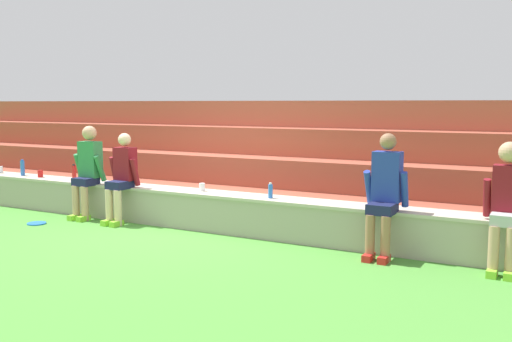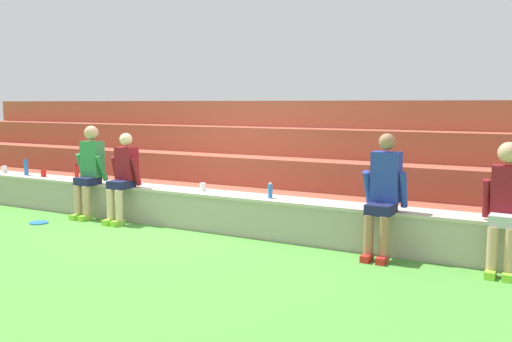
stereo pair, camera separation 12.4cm
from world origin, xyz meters
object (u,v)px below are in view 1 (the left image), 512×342
(water_bottle_mid_left, at_px, (23,168))
(plastic_cup_middle, at_px, (40,174))
(water_bottle_mid_right, at_px, (270,191))
(plastic_cup_left_end, at_px, (202,187))
(person_left_of_center, at_px, (121,176))
(person_center, at_px, (384,192))
(frisbee, at_px, (37,223))
(person_far_left, at_px, (87,169))
(plastic_cup_right_end, at_px, (0,170))
(water_bottle_center_gap, at_px, (74,173))
(person_right_of_center, at_px, (506,202))

(water_bottle_mid_left, relative_size, plastic_cup_middle, 2.32)
(water_bottle_mid_right, height_order, plastic_cup_left_end, water_bottle_mid_right)
(person_left_of_center, xyz_separation_m, plastic_cup_left_end, (1.23, 0.31, -0.12))
(water_bottle_mid_left, relative_size, plastic_cup_left_end, 2.46)
(person_center, bearing_deg, plastic_cup_middle, 177.78)
(frisbee, bearing_deg, water_bottle_mid_left, 146.44)
(person_far_left, relative_size, plastic_cup_middle, 11.91)
(plastic_cup_middle, relative_size, plastic_cup_right_end, 1.02)
(plastic_cup_middle, bearing_deg, frisbee, -43.81)
(person_far_left, bearing_deg, water_bottle_mid_right, 3.96)
(water_bottle_mid_right, bearing_deg, frisbee, -165.05)
(person_center, bearing_deg, water_bottle_mid_left, 177.88)
(water_bottle_center_gap, xyz_separation_m, plastic_cup_left_end, (2.50, 0.04, -0.07))
(person_far_left, bearing_deg, water_bottle_center_gap, 155.86)
(frisbee, bearing_deg, plastic_cup_middle, 136.19)
(water_bottle_mid_left, distance_m, plastic_cup_middle, 0.46)
(water_bottle_mid_right, bearing_deg, plastic_cup_middle, 179.67)
(person_right_of_center, relative_size, plastic_cup_right_end, 11.69)
(plastic_cup_middle, bearing_deg, person_left_of_center, -7.31)
(person_right_of_center, distance_m, frisbee, 6.43)
(person_far_left, height_order, person_right_of_center, person_far_left)
(person_left_of_center, height_order, plastic_cup_middle, person_left_of_center)
(plastic_cup_right_end, bearing_deg, water_bottle_center_gap, -1.82)
(person_center, distance_m, water_bottle_mid_right, 1.61)
(water_bottle_mid_right, relative_size, plastic_cup_right_end, 1.75)
(person_right_of_center, relative_size, plastic_cup_left_end, 12.14)
(person_left_of_center, xyz_separation_m, plastic_cup_right_end, (-3.18, 0.33, -0.12))
(water_bottle_mid_right, height_order, plastic_cup_middle, water_bottle_mid_right)
(plastic_cup_left_end, bearing_deg, person_right_of_center, -3.84)
(plastic_cup_middle, bearing_deg, person_right_of_center, -1.73)
(person_center, height_order, plastic_cup_middle, person_center)
(person_center, relative_size, frisbee, 5.27)
(person_center, relative_size, plastic_cup_right_end, 12.16)
(person_far_left, height_order, frisbee, person_far_left)
(water_bottle_mid_right, height_order, water_bottle_mid_left, water_bottle_mid_left)
(water_bottle_center_gap, height_order, frisbee, water_bottle_center_gap)
(person_left_of_center, bearing_deg, plastic_cup_middle, 172.69)
(person_left_of_center, distance_m, frisbee, 1.45)
(water_bottle_mid_left, distance_m, water_bottle_center_gap, 1.24)
(water_bottle_mid_right, distance_m, plastic_cup_left_end, 1.15)
(plastic_cup_left_end, relative_size, frisbee, 0.42)
(person_right_of_center, bearing_deg, person_far_left, -179.83)
(plastic_cup_right_end, relative_size, frisbee, 0.43)
(person_left_of_center, bearing_deg, person_far_left, 178.02)
(person_center, height_order, plastic_cup_right_end, person_center)
(person_left_of_center, bearing_deg, plastic_cup_left_end, 14.28)
(water_bottle_center_gap, bearing_deg, water_bottle_mid_right, -0.57)
(person_left_of_center, relative_size, plastic_cup_left_end, 11.77)
(frisbee, bearing_deg, water_bottle_mid_right, 14.95)
(water_bottle_mid_left, xyz_separation_m, plastic_cup_right_end, (-0.68, 0.06, -0.07))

